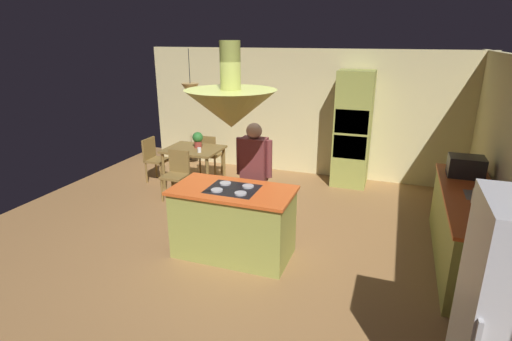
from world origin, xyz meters
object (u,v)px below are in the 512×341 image
Objects in this scene: kitchen_island at (233,222)px; chair_by_back_wall at (209,152)px; potted_plant_on_table at (198,139)px; canister_flour at (482,208)px; chair_at_corner at (154,157)px; oven_tower at (353,129)px; cup_on_table at (199,150)px; microwave_on_counter at (466,166)px; person_at_island at (254,172)px; canister_tea at (477,196)px; canister_sugar at (480,201)px; dining_table at (194,154)px; chair_facing_island at (177,171)px.

kitchen_island is 3.23m from chair_by_back_wall.
canister_flour reaches higher than potted_plant_on_table.
potted_plant_on_table is (0.95, 0.08, 0.42)m from chair_at_corner.
oven_tower is 12.25× the size of canister_flour.
chair_at_corner reaches higher than cup_on_table.
chair_by_back_wall is 0.94m from cup_on_table.
kitchen_island is 3.39× the size of microwave_on_counter.
canister_flour is at bearing -60.40° from oven_tower.
cup_on_table is (-1.50, 1.21, -0.14)m from person_at_island.
chair_by_back_wall is at bearing 154.11° from canister_tea.
oven_tower is at bearing 119.60° from canister_flour.
chair_by_back_wall is 9.67× the size of cup_on_table.
microwave_on_counter is (0.00, 1.36, 0.05)m from canister_flour.
chair_by_back_wall is at bearing 152.30° from canister_sugar.
kitchen_island is 2.71m from dining_table.
dining_table is 5.79× the size of canister_flour.
potted_plant_on_table is at bearing 121.49° from cup_on_table.
oven_tower reaches higher than chair_at_corner.
chair_facing_island is 4.86× the size of canister_flour.
canister_tea is at bearing -20.13° from potted_plant_on_table.
canister_flour reaches higher than chair_by_back_wall.
kitchen_island reaches higher than chair_by_back_wall.
microwave_on_counter reaches higher than cup_on_table.
chair_facing_island is at bearing 139.42° from kitchen_island.
canister_flour is at bearing -22.92° from dining_table.
oven_tower is 2.52× the size of chair_facing_island.
canister_flour is 0.18m from canister_sugar.
dining_table is 4.81m from canister_tea.
canister_flour reaches higher than dining_table.
person_at_island is 18.35× the size of cup_on_table.
canister_tea is at bearing 90.00° from canister_flour.
chair_at_corner is at bearing 174.16° from microwave_on_counter.
canister_tea is (4.54, -2.20, 0.52)m from chair_by_back_wall.
chair_at_corner is 1.05m from potted_plant_on_table.
oven_tower is 12.42× the size of canister_tea.
person_at_island is at bearing 177.07° from canister_tea.
microwave_on_counter is at bearing -95.84° from chair_at_corner.
dining_table is 1.19× the size of chair_by_back_wall.
dining_table is 4.88m from canister_sugar.
canister_flour is at bearing -90.00° from microwave_on_counter.
microwave_on_counter is (0.00, 1.18, 0.04)m from canister_sugar.
chair_facing_island is 1.10m from chair_at_corner.
chair_by_back_wall is 5.16m from canister_sugar.
potted_plant_on_table is 1.68× the size of canister_flour.
cup_on_table is at bearing 127.76° from kitchen_island.
chair_facing_island is at bearing -125.69° from chair_at_corner.
dining_table is at bearing -124.30° from potted_plant_on_table.
microwave_on_counter reaches higher than potted_plant_on_table.
canister_flour is (2.84, 0.18, 0.55)m from kitchen_island.
chair_facing_island is 0.58m from cup_on_table.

